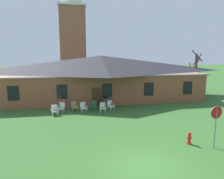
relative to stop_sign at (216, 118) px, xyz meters
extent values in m
plane|color=#336028|center=(-4.82, -1.31, -1.88)|extent=(200.00, 200.00, 0.00)
cube|color=brown|center=(-4.82, 16.42, -0.28)|extent=(24.12, 10.00, 3.20)
cube|color=#926D5E|center=(-4.82, 16.42, 1.40)|extent=(24.60, 10.20, 0.16)
pyramid|color=#28282D|center=(-4.82, 16.42, 2.57)|extent=(25.09, 10.40, 2.17)
cube|color=black|center=(-14.46, 11.39, -0.12)|extent=(1.10, 0.06, 1.50)
cube|color=black|center=(-9.64, 11.39, -0.12)|extent=(1.10, 0.06, 1.50)
cube|color=black|center=(-4.82, 11.39, -0.12)|extent=(1.10, 0.06, 1.50)
cube|color=black|center=(0.01, 11.39, -0.12)|extent=(1.10, 0.06, 1.50)
cube|color=black|center=(4.83, 11.39, -0.12)|extent=(1.10, 0.06, 1.50)
cube|color=#422819|center=(-5.97, 11.39, -0.83)|extent=(1.10, 0.06, 2.10)
cube|color=#93563D|center=(-8.44, 31.22, 5.37)|extent=(4.80, 4.80, 14.49)
cube|color=silver|center=(-8.44, 31.22, 12.79)|extent=(5.18, 5.18, 0.36)
cylinder|color=silver|center=(-8.44, 31.22, 14.07)|extent=(3.80, 3.80, 2.20)
cylinder|color=slate|center=(0.00, 0.00, -0.60)|extent=(0.07, 0.07, 2.55)
cylinder|color=white|center=(0.00, 0.01, 0.35)|extent=(0.80, 0.09, 0.81)
cylinder|color=#B71414|center=(0.00, -0.01, 0.35)|extent=(0.76, 0.10, 0.76)
cube|color=silver|center=(-9.92, 8.53, -1.70)|extent=(0.06, 0.06, 0.36)
cube|color=silver|center=(-10.36, 8.42, -1.70)|extent=(0.06, 0.06, 0.36)
cube|color=silver|center=(-10.02, 8.96, -1.70)|extent=(0.06, 0.06, 0.36)
cube|color=silver|center=(-10.47, 8.85, -1.70)|extent=(0.06, 0.06, 0.36)
cube|color=silver|center=(-10.19, 8.69, -1.49)|extent=(0.65, 0.63, 0.05)
cube|color=silver|center=(-10.26, 8.99, -1.19)|extent=(0.54, 0.31, 0.54)
cube|color=silver|center=(-9.90, 8.74, -1.30)|extent=(0.17, 0.47, 0.03)
cube|color=silver|center=(-9.87, 8.58, -1.41)|extent=(0.05, 0.05, 0.22)
cube|color=silver|center=(-10.47, 8.60, -1.30)|extent=(0.17, 0.47, 0.03)
cube|color=silver|center=(-10.43, 8.45, -1.41)|extent=(0.05, 0.05, 0.22)
cube|color=white|center=(-9.51, 9.44, -1.70)|extent=(0.06, 0.06, 0.36)
cube|color=white|center=(-9.95, 9.58, -1.70)|extent=(0.06, 0.06, 0.36)
cube|color=white|center=(-9.38, 9.86, -1.70)|extent=(0.06, 0.06, 0.36)
cube|color=white|center=(-9.82, 10.00, -1.70)|extent=(0.06, 0.06, 0.36)
cube|color=white|center=(-9.67, 9.72, -1.49)|extent=(0.67, 0.66, 0.05)
cube|color=white|center=(-9.57, 10.01, -1.19)|extent=(0.55, 0.34, 0.54)
cube|color=white|center=(-9.40, 9.61, -1.30)|extent=(0.20, 0.46, 0.03)
cube|color=white|center=(-9.45, 9.46, -1.41)|extent=(0.05, 0.05, 0.22)
cube|color=white|center=(-9.95, 9.79, -1.30)|extent=(0.20, 0.46, 0.03)
cube|color=white|center=(-10.00, 9.63, -1.41)|extent=(0.05, 0.05, 0.22)
cube|color=tan|center=(-8.07, 9.78, -1.70)|extent=(0.06, 0.06, 0.36)
cube|color=tan|center=(-8.51, 9.65, -1.70)|extent=(0.06, 0.06, 0.36)
cube|color=tan|center=(-8.19, 10.20, -1.70)|extent=(0.06, 0.06, 0.36)
cube|color=tan|center=(-8.63, 10.07, -1.70)|extent=(0.06, 0.06, 0.36)
cube|color=tan|center=(-8.35, 9.92, -1.49)|extent=(0.66, 0.65, 0.05)
cube|color=tan|center=(-8.44, 10.22, -1.19)|extent=(0.55, 0.33, 0.54)
cube|color=tan|center=(-8.07, 9.99, -1.30)|extent=(0.19, 0.47, 0.03)
cube|color=tan|center=(-8.02, 9.83, -1.41)|extent=(0.05, 0.05, 0.22)
cube|color=tan|center=(-8.62, 9.82, -1.30)|extent=(0.19, 0.47, 0.03)
cube|color=tan|center=(-8.58, 9.67, -1.41)|extent=(0.05, 0.05, 0.22)
cube|color=white|center=(-7.19, 9.26, -1.70)|extent=(0.06, 0.06, 0.36)
cube|color=white|center=(-7.63, 9.12, -1.70)|extent=(0.06, 0.06, 0.36)
cube|color=white|center=(-7.32, 9.68, -1.70)|extent=(0.06, 0.06, 0.36)
cube|color=white|center=(-7.76, 9.54, -1.70)|extent=(0.06, 0.06, 0.36)
cube|color=white|center=(-7.47, 9.40, -1.49)|extent=(0.67, 0.66, 0.05)
cube|color=white|center=(-7.57, 9.70, -1.19)|extent=(0.55, 0.34, 0.54)
cube|color=white|center=(-7.19, 9.47, -1.30)|extent=(0.20, 0.46, 0.03)
cube|color=white|center=(-7.14, 9.32, -1.41)|extent=(0.05, 0.05, 0.22)
cube|color=white|center=(-7.74, 9.30, -1.30)|extent=(0.20, 0.46, 0.03)
cube|color=white|center=(-7.70, 9.14, -1.41)|extent=(0.05, 0.05, 0.22)
cube|color=#28704C|center=(-6.34, 9.65, -1.70)|extent=(0.06, 0.06, 0.36)
cube|color=#28704C|center=(-6.77, 9.81, -1.70)|extent=(0.06, 0.06, 0.36)
cube|color=#28704C|center=(-6.19, 10.06, -1.70)|extent=(0.06, 0.06, 0.36)
cube|color=#28704C|center=(-6.62, 10.23, -1.70)|extent=(0.06, 0.06, 0.36)
cube|color=#28704C|center=(-6.48, 9.94, -1.49)|extent=(0.69, 0.68, 0.05)
cube|color=#28704C|center=(-6.37, 10.23, -1.19)|extent=(0.55, 0.36, 0.54)
cube|color=#28704C|center=(-6.22, 9.82, -1.30)|extent=(0.22, 0.46, 0.03)
cube|color=#28704C|center=(-6.27, 9.67, -1.41)|extent=(0.05, 0.05, 0.22)
cube|color=#28704C|center=(-6.76, 10.02, -1.30)|extent=(0.22, 0.46, 0.03)
cube|color=#28704C|center=(-6.82, 9.87, -1.41)|extent=(0.05, 0.05, 0.22)
cube|color=silver|center=(-5.42, 8.71, -1.70)|extent=(0.05, 0.05, 0.36)
cube|color=silver|center=(-5.88, 8.74, -1.70)|extent=(0.05, 0.05, 0.36)
cube|color=silver|center=(-5.39, 9.16, -1.70)|extent=(0.05, 0.05, 0.36)
cube|color=silver|center=(-5.85, 9.19, -1.70)|extent=(0.05, 0.05, 0.36)
cube|color=silver|center=(-5.64, 8.95, -1.49)|extent=(0.57, 0.56, 0.05)
cube|color=silver|center=(-5.61, 9.26, -1.19)|extent=(0.52, 0.22, 0.54)
cube|color=silver|center=(-5.35, 8.91, -1.30)|extent=(0.09, 0.47, 0.03)
cube|color=silver|center=(-5.36, 8.75, -1.41)|extent=(0.04, 0.04, 0.22)
cube|color=silver|center=(-5.93, 8.95, -1.30)|extent=(0.09, 0.47, 0.03)
cube|color=silver|center=(-5.94, 8.79, -1.41)|extent=(0.04, 0.04, 0.22)
cube|color=white|center=(-4.39, 9.56, -1.70)|extent=(0.07, 0.07, 0.36)
cube|color=white|center=(-4.81, 9.37, -1.70)|extent=(0.07, 0.07, 0.36)
cube|color=white|center=(-4.57, 9.96, -1.70)|extent=(0.07, 0.07, 0.36)
cube|color=white|center=(-4.99, 9.78, -1.70)|extent=(0.07, 0.07, 0.36)
cube|color=white|center=(-4.69, 9.67, -1.49)|extent=(0.70, 0.69, 0.05)
cube|color=white|center=(-4.82, 9.95, -1.19)|extent=(0.55, 0.38, 0.54)
cube|color=white|center=(-4.42, 9.77, -1.30)|extent=(0.24, 0.45, 0.03)
cube|color=white|center=(-4.35, 9.62, -1.41)|extent=(0.05, 0.05, 0.22)
cube|color=white|center=(-4.95, 9.53, -1.30)|extent=(0.24, 0.45, 0.03)
cube|color=white|center=(-4.88, 9.38, -1.41)|extent=(0.05, 0.05, 0.22)
cylinder|color=brown|center=(9.10, 16.73, 1.00)|extent=(0.36, 0.36, 5.76)
cylinder|color=brown|center=(9.39, 17.05, 2.56)|extent=(0.85, 0.80, 1.56)
cylinder|color=brown|center=(8.77, 16.08, 3.60)|extent=(1.48, 0.85, 1.67)
cylinder|color=brown|center=(9.17, 16.15, 1.57)|extent=(1.30, 0.31, 1.57)
cylinder|color=brown|center=(9.47, 17.08, 3.05)|extent=(0.93, 0.95, 1.74)
cylinder|color=brown|center=(8.44, 16.72, 1.74)|extent=(0.18, 1.45, 1.70)
cylinder|color=red|center=(-1.19, 0.75, -1.84)|extent=(0.28, 0.28, 0.08)
cylinder|color=red|center=(-1.19, 0.75, -1.52)|extent=(0.20, 0.20, 0.55)
sphere|color=red|center=(-1.19, 0.75, -1.19)|extent=(0.20, 0.20, 0.20)
cylinder|color=red|center=(-1.32, 0.75, -1.47)|extent=(0.10, 0.08, 0.08)
cylinder|color=red|center=(-1.06, 0.75, -1.47)|extent=(0.10, 0.08, 0.08)
cylinder|color=#335638|center=(-5.01, 11.12, -1.43)|extent=(0.52, 0.52, 0.90)
cylinder|color=black|center=(-5.01, 11.12, -0.94)|extent=(0.56, 0.56, 0.08)
camera|label=1|loc=(-8.21, -10.45, 3.73)|focal=32.77mm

